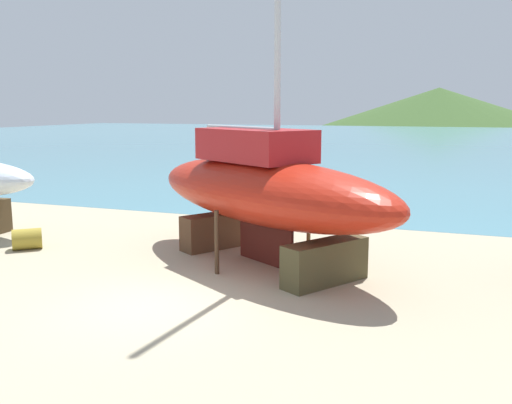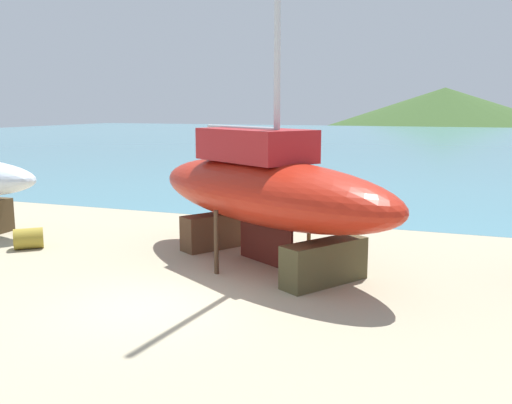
{
  "view_description": "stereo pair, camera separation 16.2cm",
  "coord_description": "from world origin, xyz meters",
  "views": [
    {
      "loc": [
        6.29,
        -10.67,
        4.37
      ],
      "look_at": [
        0.87,
        4.2,
        1.72
      ],
      "focal_mm": 40.02,
      "sensor_mm": 36.0,
      "label": 1
    },
    {
      "loc": [
        6.44,
        -10.61,
        4.37
      ],
      "look_at": [
        0.87,
        4.2,
        1.72
      ],
      "focal_mm": 40.02,
      "sensor_mm": 36.0,
      "label": 2
    }
  ],
  "objects": [
    {
      "name": "sailboat_large_starboard",
      "position": [
        1.17,
        4.09,
        2.11
      ],
      "size": [
        9.61,
        7.54,
        13.63
      ],
      "rotation": [
        0.0,
        0.0,
        -0.56
      ],
      "color": "#4A4227",
      "rests_on": "ground"
    },
    {
      "name": "sea_water",
      "position": [
        0.0,
        65.62,
        0.0
      ],
      "size": [
        172.26,
        111.31,
        0.01
      ],
      "primitive_type": "cube",
      "color": "teal",
      "rests_on": "ground"
    },
    {
      "name": "headland_hill",
      "position": [
        -2.63,
        196.71,
        0.0
      ],
      "size": [
        131.7,
        131.7,
        21.63
      ],
      "primitive_type": "cone",
      "color": "#365425",
      "rests_on": "ground"
    },
    {
      "name": "ground_plane",
      "position": [
        0.0,
        -2.06,
        0.0
      ],
      "size": [
        48.09,
        48.09,
        0.0
      ],
      "primitive_type": "plane",
      "color": "tan"
    },
    {
      "name": "barrel_rust_near",
      "position": [
        -6.27,
        3.08,
        0.32
      ],
      "size": [
        1.07,
        1.05,
        0.64
      ],
      "primitive_type": "cylinder",
      "rotation": [
        1.57,
        0.0,
        5.43
      ],
      "color": "olive",
      "rests_on": "ground"
    }
  ]
}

